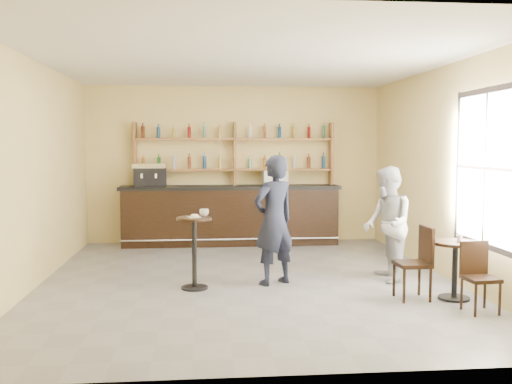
{
  "coord_description": "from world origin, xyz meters",
  "views": [
    {
      "loc": [
        -0.64,
        -8.26,
        2.0
      ],
      "look_at": [
        0.2,
        0.8,
        1.25
      ],
      "focal_mm": 40.0,
      "sensor_mm": 36.0,
      "label": 1
    }
  ],
  "objects": [
    {
      "name": "pedestal_table",
      "position": [
        -0.77,
        -0.4,
        0.5
      ],
      "size": [
        0.57,
        0.57,
        1.01
      ],
      "primitive_type": null,
      "rotation": [
        0.0,
        0.0,
        -0.18
      ],
      "color": "black",
      "rests_on": "floor"
    },
    {
      "name": "floor",
      "position": [
        0.0,
        0.0,
        0.0
      ],
      "size": [
        7.0,
        7.0,
        0.0
      ],
      "primitive_type": "plane",
      "color": "slate",
      "rests_on": "ground"
    },
    {
      "name": "patron_second",
      "position": [
        2.04,
        -0.2,
        0.85
      ],
      "size": [
        0.69,
        0.86,
        1.7
      ],
      "primitive_type": "imported",
      "rotation": [
        0.0,
        0.0,
        -1.62
      ],
      "color": "#A5A6AB",
      "rests_on": "floor"
    },
    {
      "name": "pastry_case",
      "position": [
        0.8,
        3.15,
        1.34
      ],
      "size": [
        0.54,
        0.45,
        0.3
      ],
      "primitive_type": null,
      "rotation": [
        0.0,
        0.0,
        0.09
      ],
      "color": "silver",
      "rests_on": "bar_counter"
    },
    {
      "name": "bar_counter",
      "position": [
        -0.1,
        3.15,
        0.59
      ],
      "size": [
        4.38,
        0.85,
        1.19
      ],
      "primitive_type": null,
      "color": "black",
      "rests_on": "floor"
    },
    {
      "name": "cup_cafe",
      "position": [
        2.65,
        -1.25,
        0.8
      ],
      "size": [
        0.09,
        0.09,
        0.08
      ],
      "primitive_type": "imported",
      "rotation": [
        0.0,
        0.0,
        -0.06
      ],
      "color": "white",
      "rests_on": "cafe_table"
    },
    {
      "name": "window_frame",
      "position": [
        2.99,
        -1.2,
        1.7
      ],
      "size": [
        0.04,
        1.7,
        2.1
      ],
      "primitive_type": null,
      "color": "black",
      "rests_on": "wall_right"
    },
    {
      "name": "espresso_machine",
      "position": [
        -1.7,
        3.15,
        1.41
      ],
      "size": [
        0.68,
        0.48,
        0.45
      ],
      "primitive_type": null,
      "rotation": [
        0.0,
        0.0,
        0.12
      ],
      "color": "black",
      "rests_on": "bar_counter"
    },
    {
      "name": "man_main",
      "position": [
        0.36,
        -0.23,
        0.93
      ],
      "size": [
        0.81,
        0.73,
        1.86
      ],
      "primitive_type": "imported",
      "rotation": [
        0.0,
        0.0,
        3.68
      ],
      "color": "black",
      "rests_on": "floor"
    },
    {
      "name": "wall_left",
      "position": [
        -3.0,
        0.0,
        1.6
      ],
      "size": [
        0.0,
        7.0,
        7.0
      ],
      "primitive_type": "plane",
      "rotation": [
        1.57,
        0.0,
        1.57
      ],
      "color": "#E5CC82",
      "rests_on": "floor"
    },
    {
      "name": "ceiling",
      "position": [
        0.0,
        0.0,
        3.2
      ],
      "size": [
        7.0,
        7.0,
        0.0
      ],
      "primitive_type": "plane",
      "rotation": [
        3.14,
        0.0,
        0.0
      ],
      "color": "white",
      "rests_on": "wall_back"
    },
    {
      "name": "napkin",
      "position": [
        -0.77,
        -0.4,
        1.01
      ],
      "size": [
        0.21,
        0.21,
        0.0
      ],
      "primitive_type": "cube",
      "rotation": [
        0.0,
        0.0,
        0.49
      ],
      "color": "white",
      "rests_on": "pedestal_table"
    },
    {
      "name": "wall_back",
      "position": [
        0.0,
        3.5,
        1.6
      ],
      "size": [
        7.0,
        0.0,
        7.0
      ],
      "primitive_type": "plane",
      "rotation": [
        1.57,
        0.0,
        0.0
      ],
      "color": "#E5CC82",
      "rests_on": "floor"
    },
    {
      "name": "cup_pedestal",
      "position": [
        -0.63,
        -0.3,
        1.06
      ],
      "size": [
        0.14,
        0.14,
        0.1
      ],
      "primitive_type": "imported",
      "rotation": [
        0.0,
        0.0,
        -0.05
      ],
      "color": "white",
      "rests_on": "pedestal_table"
    },
    {
      "name": "chair_south",
      "position": [
        2.65,
        -1.85,
        0.42
      ],
      "size": [
        0.39,
        0.39,
        0.84
      ],
      "primitive_type": null,
      "rotation": [
        0.0,
        0.0,
        0.08
      ],
      "color": "black",
      "rests_on": "floor"
    },
    {
      "name": "cafe_table",
      "position": [
        2.6,
        -1.25,
        0.38
      ],
      "size": [
        0.76,
        0.76,
        0.76
      ],
      "primitive_type": null,
      "rotation": [
        0.0,
        0.0,
        0.33
      ],
      "color": "black",
      "rests_on": "floor"
    },
    {
      "name": "chair_west",
      "position": [
        2.05,
        -1.2,
        0.48
      ],
      "size": [
        0.43,
        0.43,
        0.95
      ],
      "primitive_type": null,
      "rotation": [
        0.0,
        0.0,
        -1.54
      ],
      "color": "black",
      "rests_on": "floor"
    },
    {
      "name": "shelf_unit",
      "position": [
        0.0,
        3.37,
        1.81
      ],
      "size": [
        4.0,
        0.26,
        1.4
      ],
      "primitive_type": null,
      "color": "brown",
      "rests_on": "wall_back"
    },
    {
      "name": "liquor_bottles",
      "position": [
        0.0,
        3.37,
        1.98
      ],
      "size": [
        3.68,
        0.1,
        1.0
      ],
      "primitive_type": null,
      "color": "#8C5919",
      "rests_on": "shelf_unit"
    },
    {
      "name": "wall_right",
      "position": [
        3.0,
        0.0,
        1.6
      ],
      "size": [
        0.0,
        7.0,
        7.0
      ],
      "primitive_type": "plane",
      "rotation": [
        1.57,
        0.0,
        -1.57
      ],
      "color": "#E5CC82",
      "rests_on": "floor"
    },
    {
      "name": "window_pane",
      "position": [
        2.99,
        -1.2,
        1.7
      ],
      "size": [
        0.0,
        2.0,
        2.0
      ],
      "primitive_type": "plane",
      "rotation": [
        1.57,
        0.0,
        -1.57
      ],
      "color": "white",
      "rests_on": "wall_right"
    },
    {
      "name": "donut",
      "position": [
        -0.76,
        -0.41,
        1.03
      ],
      "size": [
        0.13,
        0.13,
        0.04
      ],
      "primitive_type": "torus",
      "rotation": [
        0.0,
        0.0,
        0.22
      ],
      "color": "#D5984E",
      "rests_on": "napkin"
    },
    {
      "name": "wall_front",
      "position": [
        0.0,
        -3.5,
        1.6
      ],
      "size": [
        7.0,
        0.0,
        7.0
      ],
      "primitive_type": "plane",
      "rotation": [
        -1.57,
        0.0,
        0.0
      ],
      "color": "#E5CC82",
      "rests_on": "floor"
    }
  ]
}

